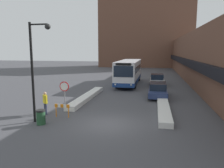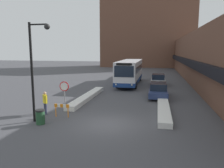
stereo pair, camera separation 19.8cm
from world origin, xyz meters
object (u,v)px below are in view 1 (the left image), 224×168
at_px(parked_car_front, 158,90).
at_px(parked_car_back, 157,80).
at_px(city_bus, 129,71).
at_px(street_lamp, 36,62).
at_px(construction_barricade, 62,108).
at_px(trash_bin, 41,117).
at_px(stop_sign, 64,90).
at_px(pedestrian, 45,101).

bearing_deg(parked_car_front, parked_car_back, 90.00).
relative_size(city_bus, street_lamp, 1.77).
bearing_deg(construction_barricade, parked_car_front, 51.03).
height_order(city_bus, street_lamp, street_lamp).
bearing_deg(street_lamp, trash_bin, -45.98).
xyz_separation_m(city_bus, parked_car_back, (3.89, -0.28, -1.03)).
distance_m(parked_car_front, stop_sign, 9.89).
distance_m(parked_car_back, street_lamp, 19.25).
bearing_deg(city_bus, pedestrian, -105.40).
relative_size(street_lamp, trash_bin, 6.78).
relative_size(city_bus, parked_car_front, 2.41).
bearing_deg(construction_barricade, trash_bin, -112.69).
xyz_separation_m(pedestrian, trash_bin, (0.82, -2.15, -0.54)).
height_order(parked_car_front, parked_car_back, parked_car_back).
distance_m(trash_bin, construction_barricade, 1.84).
xyz_separation_m(parked_car_back, construction_barricade, (-6.73, -16.00, -0.09)).
xyz_separation_m(city_bus, pedestrian, (-4.36, -15.82, -0.77)).
height_order(parked_car_front, street_lamp, street_lamp).
distance_m(city_bus, stop_sign, 15.03).
bearing_deg(street_lamp, stop_sign, 78.13).
relative_size(trash_bin, construction_barricade, 0.86).
xyz_separation_m(stop_sign, construction_barricade, (0.49, -1.63, -1.01)).
xyz_separation_m(city_bus, stop_sign, (-3.32, -14.65, -0.11)).
distance_m(parked_car_front, trash_bin, 12.47).
bearing_deg(street_lamp, parked_car_front, 50.80).
xyz_separation_m(city_bus, street_lamp, (-3.94, -17.57, 2.20)).
height_order(parked_car_back, construction_barricade, parked_car_back).
xyz_separation_m(stop_sign, street_lamp, (-0.61, -2.91, 2.31)).
height_order(trash_bin, construction_barricade, trash_bin).
height_order(city_bus, stop_sign, city_bus).
height_order(parked_car_back, trash_bin, parked_car_back).
bearing_deg(pedestrian, parked_car_back, 105.87).
bearing_deg(city_bus, trash_bin, -101.15).
bearing_deg(city_bus, street_lamp, -102.63).
bearing_deg(stop_sign, city_bus, 77.22).
relative_size(parked_car_front, trash_bin, 4.99).
xyz_separation_m(stop_sign, trash_bin, (-0.22, -3.32, -1.20)).
xyz_separation_m(parked_car_front, trash_bin, (-7.44, -10.01, -0.24)).
xyz_separation_m(city_bus, parked_car_front, (3.89, -7.96, -1.07)).
height_order(city_bus, construction_barricade, city_bus).
xyz_separation_m(trash_bin, construction_barricade, (0.71, 1.69, 0.19)).
height_order(parked_car_back, street_lamp, street_lamp).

